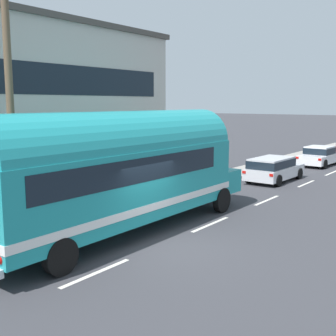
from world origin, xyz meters
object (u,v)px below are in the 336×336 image
(utility_pole, at_px, (10,102))
(painted_bus, at_px, (112,168))
(car_lead, at_px, (273,168))
(car_second, at_px, (320,155))

(utility_pole, relative_size, painted_bus, 0.67)
(car_lead, height_order, car_second, same)
(utility_pole, distance_m, painted_bus, 3.87)
(utility_pole, relative_size, car_lead, 1.94)
(utility_pole, xyz_separation_m, car_second, (2.74, 22.44, -3.70))
(utility_pole, height_order, car_second, utility_pole)
(utility_pole, distance_m, car_second, 22.91)
(utility_pole, xyz_separation_m, painted_bus, (2.65, 1.85, -2.12))
(utility_pole, height_order, painted_bus, utility_pole)
(painted_bus, xyz_separation_m, car_lead, (0.02, 12.72, -1.52))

